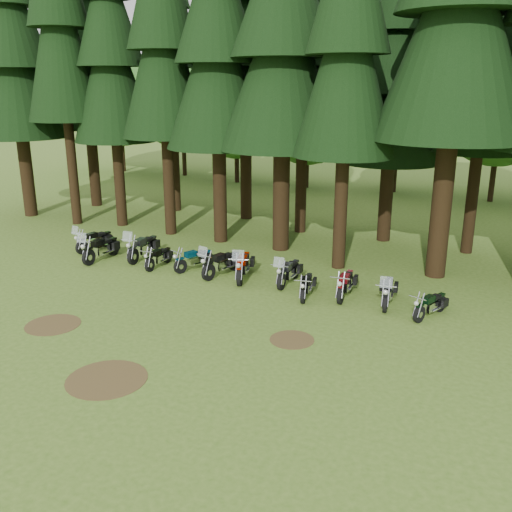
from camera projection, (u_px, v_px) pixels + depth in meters
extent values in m
plane|color=#45681D|center=(163.00, 319.00, 19.21)|extent=(120.00, 120.00, 0.00)
cylinder|color=black|center=(26.00, 169.00, 33.27)|extent=(0.73, 0.73, 5.51)
cone|color=black|center=(15.00, 74.00, 31.71)|extent=(5.49, 5.49, 6.89)
cone|color=black|center=(7.00, 11.00, 30.76)|extent=(4.39, 4.39, 5.82)
cylinder|color=black|center=(72.00, 163.00, 31.15)|extent=(0.52, 0.52, 6.77)
cone|color=black|center=(60.00, 36.00, 29.24)|extent=(3.92, 3.92, 8.47)
cylinder|color=black|center=(119.00, 176.00, 30.97)|extent=(0.58, 0.58, 5.53)
cone|color=black|center=(112.00, 73.00, 29.41)|extent=(4.32, 4.32, 6.91)
cone|color=black|center=(107.00, 5.00, 28.45)|extent=(3.46, 3.46, 5.83)
cylinder|color=black|center=(169.00, 177.00, 29.14)|extent=(0.58, 0.58, 5.99)
cone|color=black|center=(163.00, 58.00, 27.45)|extent=(4.32, 4.32, 7.49)
cylinder|color=black|center=(220.00, 186.00, 27.79)|extent=(0.66, 0.66, 5.57)
cone|color=black|center=(218.00, 71.00, 26.22)|extent=(4.95, 4.95, 6.96)
cylinder|color=black|center=(281.00, 190.00, 26.40)|extent=(0.77, 0.77, 5.70)
cone|color=black|center=(283.00, 66.00, 24.80)|extent=(5.81, 5.81, 7.12)
cylinder|color=black|center=(341.00, 202.00, 23.75)|extent=(0.55, 0.55, 5.71)
cone|color=black|center=(347.00, 64.00, 22.13)|extent=(4.15, 4.15, 7.14)
cylinder|color=black|center=(442.00, 197.00, 22.56)|extent=(0.80, 0.80, 6.62)
cone|color=black|center=(459.00, 25.00, 20.69)|extent=(5.98, 5.98, 8.27)
cylinder|color=black|center=(93.00, 160.00, 35.95)|extent=(0.67, 0.67, 5.87)
cone|color=black|center=(85.00, 66.00, 34.30)|extent=(5.00, 5.00, 7.33)
cone|color=black|center=(80.00, 3.00, 33.28)|extent=(4.00, 4.00, 6.19)
cylinder|color=black|center=(175.00, 166.00, 34.61)|extent=(0.60, 0.60, 5.53)
cone|color=black|center=(171.00, 74.00, 33.05)|extent=(4.52, 4.52, 6.91)
cone|color=black|center=(168.00, 13.00, 32.09)|extent=(3.62, 3.62, 5.83)
cylinder|color=black|center=(246.00, 171.00, 32.57)|extent=(0.65, 0.65, 5.55)
cone|color=black|center=(245.00, 73.00, 31.00)|extent=(4.85, 4.85, 6.94)
cone|color=black|center=(245.00, 8.00, 30.03)|extent=(3.88, 3.88, 5.86)
cylinder|color=black|center=(301.00, 180.00, 29.60)|extent=(0.58, 0.58, 5.52)
cone|color=black|center=(304.00, 73.00, 28.04)|extent=(4.35, 4.35, 6.90)
cone|color=black|center=(305.00, 1.00, 27.08)|extent=(3.48, 3.48, 5.83)
cylinder|color=black|center=(386.00, 194.00, 28.10)|extent=(0.66, 0.66, 4.70)
cone|color=black|center=(393.00, 100.00, 26.77)|extent=(4.94, 4.94, 5.87)
cone|color=black|center=(397.00, 37.00, 25.95)|extent=(3.95, 3.95, 4.96)
cylinder|color=black|center=(473.00, 194.00, 25.91)|extent=(0.53, 0.53, 5.56)
cone|color=black|center=(487.00, 71.00, 24.33)|extent=(3.94, 3.94, 6.95)
cylinder|color=black|center=(123.00, 152.00, 50.13)|extent=(0.36, 0.36, 3.33)
sphere|color=#326E24|center=(119.00, 100.00, 48.82)|extent=(7.78, 7.78, 7.78)
sphere|color=#326E24|center=(125.00, 110.00, 47.71)|extent=(5.55, 5.55, 5.55)
cylinder|color=black|center=(184.00, 156.00, 47.93)|extent=(0.36, 0.36, 3.29)
sphere|color=#326E24|center=(182.00, 102.00, 46.64)|extent=(7.69, 7.69, 7.69)
sphere|color=#326E24|center=(190.00, 112.00, 45.55)|extent=(5.49, 5.49, 5.49)
cylinder|color=black|center=(237.00, 164.00, 44.73)|extent=(0.36, 0.36, 2.80)
sphere|color=#326E24|center=(236.00, 116.00, 43.63)|extent=(6.53, 6.53, 6.53)
sphere|color=#326E24|center=(245.00, 126.00, 42.70)|extent=(4.67, 4.67, 4.67)
cylinder|color=black|center=(307.00, 170.00, 42.58)|extent=(0.36, 0.36, 2.55)
sphere|color=#326E24|center=(308.00, 124.00, 41.58)|extent=(5.95, 5.95, 5.95)
sphere|color=#326E24|center=(317.00, 134.00, 40.74)|extent=(4.25, 4.25, 4.25)
cylinder|color=black|center=(394.00, 175.00, 40.91)|extent=(0.36, 0.36, 2.47)
sphere|color=#326E24|center=(398.00, 128.00, 39.93)|extent=(5.76, 5.76, 5.76)
sphere|color=#326E24|center=(409.00, 138.00, 39.12)|extent=(4.12, 4.12, 4.12)
cylinder|color=black|center=(493.00, 175.00, 37.46)|extent=(0.36, 0.36, 3.52)
sphere|color=#326E24|center=(502.00, 101.00, 36.08)|extent=(8.21, 8.21, 8.21)
cylinder|color=#4C3D1E|center=(53.00, 325.00, 18.79)|extent=(1.80, 1.80, 0.01)
cylinder|color=#4C3D1E|center=(292.00, 340.00, 17.70)|extent=(1.40, 1.40, 0.01)
cylinder|color=#4C3D1E|center=(107.00, 379.00, 15.36)|extent=(2.20, 2.20, 0.01)
cylinder|color=black|center=(82.00, 247.00, 26.34)|extent=(0.23, 0.66, 0.65)
cylinder|color=black|center=(108.00, 240.00, 27.53)|extent=(0.23, 0.66, 0.65)
cube|color=silver|center=(96.00, 242.00, 26.95)|extent=(0.38, 0.72, 0.34)
cube|color=black|center=(91.00, 235.00, 26.67)|extent=(0.37, 0.58, 0.24)
cube|color=black|center=(99.00, 234.00, 27.03)|extent=(0.37, 0.58, 0.12)
cube|color=silver|center=(75.00, 230.00, 25.85)|extent=(0.43, 0.18, 0.39)
cylinder|color=black|center=(89.00, 257.00, 24.74)|extent=(0.17, 0.72, 0.72)
cylinder|color=black|center=(113.00, 248.00, 26.20)|extent=(0.17, 0.72, 0.72)
cube|color=silver|center=(102.00, 250.00, 25.49)|extent=(0.33, 0.77, 0.37)
cube|color=black|center=(98.00, 243.00, 25.15)|extent=(0.34, 0.61, 0.26)
cube|color=black|center=(105.00, 241.00, 25.60)|extent=(0.34, 0.61, 0.13)
cube|color=silver|center=(82.00, 238.00, 24.17)|extent=(0.46, 0.15, 0.43)
cylinder|color=black|center=(133.00, 256.00, 24.85)|extent=(0.24, 0.74, 0.73)
cylinder|color=black|center=(153.00, 246.00, 26.39)|extent=(0.24, 0.74, 0.73)
cube|color=silver|center=(144.00, 249.00, 25.64)|extent=(0.40, 0.81, 0.38)
cube|color=black|center=(140.00, 242.00, 25.30)|extent=(0.40, 0.64, 0.27)
cube|color=black|center=(146.00, 240.00, 25.77)|extent=(0.40, 0.64, 0.13)
cube|color=silver|center=(127.00, 236.00, 24.26)|extent=(0.48, 0.19, 0.44)
cylinder|color=black|center=(150.00, 265.00, 23.95)|extent=(0.15, 0.59, 0.58)
cylinder|color=black|center=(167.00, 256.00, 25.14)|extent=(0.15, 0.59, 0.58)
cube|color=silver|center=(159.00, 258.00, 24.56)|extent=(0.27, 0.63, 0.30)
cube|color=black|center=(156.00, 253.00, 24.29)|extent=(0.29, 0.50, 0.21)
cube|color=black|center=(162.00, 251.00, 24.65)|extent=(0.29, 0.50, 0.11)
cylinder|color=black|center=(180.00, 266.00, 23.71)|extent=(0.33, 0.62, 0.62)
cylinder|color=black|center=(208.00, 259.00, 24.66)|extent=(0.33, 0.62, 0.62)
cube|color=silver|center=(195.00, 261.00, 24.19)|extent=(0.47, 0.70, 0.32)
cube|color=#063C55|center=(191.00, 254.00, 23.95)|extent=(0.44, 0.58, 0.22)
cube|color=black|center=(199.00, 253.00, 24.24)|extent=(0.44, 0.58, 0.11)
cylinder|color=black|center=(208.00, 272.00, 22.85)|extent=(0.28, 0.71, 0.69)
cylinder|color=black|center=(235.00, 262.00, 24.08)|extent=(0.28, 0.71, 0.69)
cube|color=silver|center=(223.00, 265.00, 23.48)|extent=(0.43, 0.78, 0.36)
cube|color=black|center=(219.00, 257.00, 23.18)|extent=(0.42, 0.63, 0.25)
cube|color=black|center=(226.00, 256.00, 23.56)|extent=(0.42, 0.63, 0.13)
cube|color=silver|center=(202.00, 252.00, 22.33)|extent=(0.46, 0.22, 0.42)
cylinder|color=black|center=(240.00, 277.00, 22.26)|extent=(0.38, 0.74, 0.73)
cylinder|color=black|center=(246.00, 264.00, 23.87)|extent=(0.38, 0.74, 0.73)
cube|color=silver|center=(243.00, 267.00, 23.09)|extent=(0.54, 0.83, 0.37)
cube|color=#B01700|center=(242.00, 260.00, 22.74)|extent=(0.51, 0.68, 0.26)
cube|color=black|center=(244.00, 257.00, 23.23)|extent=(0.51, 0.68, 0.13)
cube|color=silver|center=(238.00, 256.00, 21.66)|extent=(0.48, 0.28, 0.43)
cylinder|color=black|center=(281.00, 282.00, 21.83)|extent=(0.17, 0.66, 0.65)
cylinder|color=black|center=(295.00, 270.00, 23.16)|extent=(0.17, 0.66, 0.65)
cube|color=silver|center=(289.00, 273.00, 22.51)|extent=(0.31, 0.70, 0.33)
cube|color=black|center=(287.00, 267.00, 22.21)|extent=(0.32, 0.55, 0.24)
cube|color=black|center=(291.00, 264.00, 22.62)|extent=(0.32, 0.55, 0.12)
cube|color=silver|center=(279.00, 262.00, 21.32)|extent=(0.42, 0.14, 0.39)
cylinder|color=black|center=(303.00, 296.00, 20.52)|extent=(0.25, 0.59, 0.58)
cylinder|color=black|center=(309.00, 283.00, 21.79)|extent=(0.25, 0.59, 0.58)
cube|color=silver|center=(306.00, 287.00, 21.17)|extent=(0.38, 0.66, 0.30)
cube|color=black|center=(306.00, 281.00, 20.89)|extent=(0.36, 0.53, 0.21)
cube|color=black|center=(308.00, 278.00, 21.28)|extent=(0.36, 0.53, 0.11)
cylinder|color=black|center=(340.00, 295.00, 20.46)|extent=(0.21, 0.68, 0.66)
cylinder|color=black|center=(349.00, 281.00, 21.86)|extent=(0.21, 0.68, 0.66)
cube|color=silver|center=(345.00, 285.00, 21.18)|extent=(0.35, 0.73, 0.34)
cube|color=maroon|center=(345.00, 278.00, 20.86)|extent=(0.36, 0.58, 0.24)
cube|color=black|center=(347.00, 275.00, 21.29)|extent=(0.36, 0.58, 0.12)
cylinder|color=black|center=(385.00, 303.00, 19.71)|extent=(0.24, 0.67, 0.65)
cylinder|color=black|center=(389.00, 289.00, 21.11)|extent=(0.24, 0.67, 0.65)
cube|color=silver|center=(388.00, 293.00, 20.43)|extent=(0.39, 0.73, 0.34)
cube|color=black|center=(388.00, 286.00, 20.12)|extent=(0.38, 0.59, 0.24)
cube|color=black|center=(389.00, 283.00, 20.55)|extent=(0.38, 0.59, 0.12)
cube|color=silver|center=(386.00, 282.00, 19.18)|extent=(0.43, 0.19, 0.39)
cylinder|color=black|center=(419.00, 314.00, 18.89)|extent=(0.31, 0.59, 0.58)
cylinder|color=black|center=(440.00, 304.00, 19.78)|extent=(0.31, 0.59, 0.58)
cube|color=silver|center=(431.00, 306.00, 19.34)|extent=(0.44, 0.66, 0.30)
cube|color=black|center=(429.00, 299.00, 19.12)|extent=(0.41, 0.55, 0.21)
cube|color=black|center=(435.00, 297.00, 19.39)|extent=(0.41, 0.55, 0.11)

